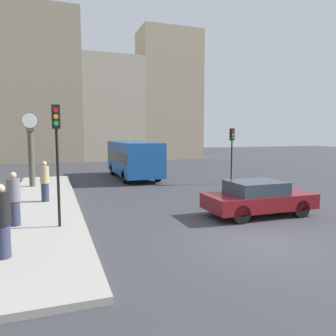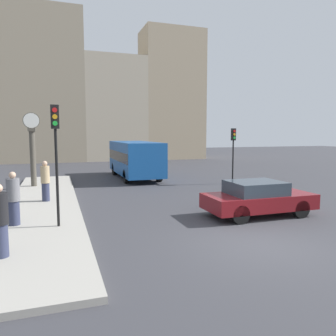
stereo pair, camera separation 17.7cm
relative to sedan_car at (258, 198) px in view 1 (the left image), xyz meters
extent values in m
plane|color=#38383D|center=(-1.89, -2.85, -0.70)|extent=(120.00, 120.00, 0.00)
cube|color=#A39E93|center=(-8.01, 4.49, -0.62)|extent=(2.93, 18.68, 0.16)
cube|color=gray|center=(-9.25, 29.33, 7.76)|extent=(10.12, 5.00, 16.93)
cube|color=#B7A88E|center=(-0.60, 29.33, 5.41)|extent=(7.19, 5.00, 12.21)
cube|color=tan|center=(6.76, 29.33, 7.29)|extent=(7.52, 5.00, 15.98)
cube|color=maroon|center=(0.04, 0.00, -0.12)|extent=(4.24, 1.87, 0.58)
cube|color=#2D3842|center=(-0.13, 0.00, 0.41)|extent=(2.04, 1.68, 0.50)
cylinder|color=black|center=(1.36, 0.82, -0.36)|extent=(0.68, 0.22, 0.68)
cylinder|color=black|center=(1.36, -0.82, -0.36)|extent=(0.68, 0.22, 0.68)
cylinder|color=black|center=(-1.27, 0.82, -0.36)|extent=(0.68, 0.22, 0.68)
cylinder|color=black|center=(-1.27, -0.82, -0.36)|extent=(0.68, 0.22, 0.68)
cube|color=#195199|center=(-2.07, 12.21, 0.78)|extent=(2.50, 7.32, 2.25)
cube|color=#1E232D|center=(-2.07, 12.21, 0.92)|extent=(2.53, 7.17, 0.68)
cylinder|color=black|center=(-0.95, 14.48, -0.25)|extent=(0.28, 0.90, 0.90)
cylinder|color=black|center=(-3.18, 14.48, -0.25)|extent=(0.28, 0.90, 0.90)
cylinder|color=black|center=(-0.95, 9.94, -0.25)|extent=(0.28, 0.90, 0.90)
cylinder|color=black|center=(-3.18, 9.94, -0.25)|extent=(0.28, 0.90, 0.90)
cylinder|color=black|center=(-7.39, 0.41, 1.06)|extent=(0.09, 0.09, 3.20)
cube|color=black|center=(-7.39, 0.41, 3.03)|extent=(0.26, 0.20, 0.76)
cylinder|color=red|center=(-7.39, 0.29, 3.24)|extent=(0.15, 0.04, 0.15)
cylinder|color=orange|center=(-7.39, 0.29, 3.03)|extent=(0.15, 0.04, 0.15)
cylinder|color=green|center=(-7.39, 0.29, 2.82)|extent=(0.15, 0.04, 0.15)
cylinder|color=black|center=(3.24, 7.57, 0.68)|extent=(0.09, 0.09, 2.77)
cube|color=black|center=(3.24, 7.57, 2.45)|extent=(0.26, 0.20, 0.76)
cylinder|color=red|center=(3.24, 7.45, 2.66)|extent=(0.15, 0.04, 0.15)
cylinder|color=orange|center=(3.24, 7.45, 2.45)|extent=(0.15, 0.04, 0.15)
cylinder|color=green|center=(3.24, 7.45, 2.24)|extent=(0.15, 0.04, 0.15)
cylinder|color=#4C473D|center=(-8.69, 9.61, 1.04)|extent=(0.32, 0.32, 3.17)
cube|color=#4C473D|center=(-8.69, 9.61, 2.72)|extent=(0.41, 0.41, 0.19)
cylinder|color=#4C473D|center=(-8.69, 9.61, 3.24)|extent=(0.92, 0.04, 0.92)
cylinder|color=white|center=(-8.69, 9.61, 3.24)|extent=(0.85, 0.06, 0.85)
cylinder|color=#2D334C|center=(-7.90, 4.84, -0.13)|extent=(0.33, 0.33, 0.82)
cylinder|color=tan|center=(-7.90, 4.84, 0.67)|extent=(0.39, 0.39, 0.77)
sphere|color=tan|center=(-7.90, 4.84, 1.17)|extent=(0.23, 0.23, 0.23)
cylinder|color=#2D334C|center=(-8.76, -2.01, -0.13)|extent=(0.36, 0.36, 0.83)
cylinder|color=black|center=(-8.76, -2.01, 0.68)|extent=(0.43, 0.43, 0.78)
sphere|color=tan|center=(-8.76, -2.01, 1.18)|extent=(0.23, 0.23, 0.23)
cylinder|color=#2D334C|center=(-8.78, 1.02, -0.14)|extent=(0.36, 0.36, 0.81)
cylinder|color=slate|center=(-8.78, 1.02, 0.65)|extent=(0.42, 0.42, 0.76)
sphere|color=tan|center=(-8.78, 1.02, 1.14)|extent=(0.22, 0.22, 0.22)
camera|label=1|loc=(-7.53, -10.70, 2.50)|focal=35.00mm
camera|label=2|loc=(-7.36, -10.76, 2.50)|focal=35.00mm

